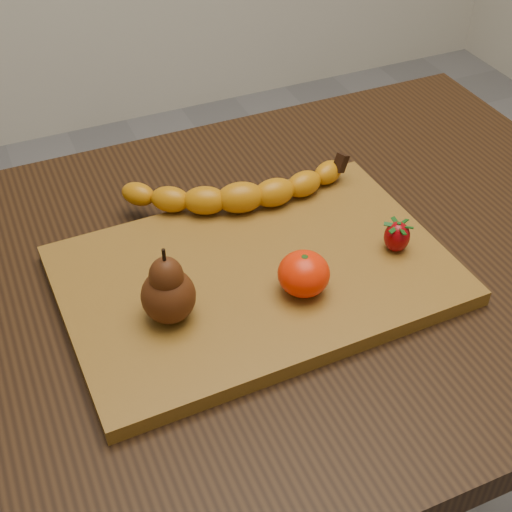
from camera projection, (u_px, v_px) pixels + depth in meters
name	position (u px, v px, depth m)	size (l,w,h in m)	color
table	(270.00, 322.00, 0.94)	(1.00, 0.70, 0.76)	black
cutting_board	(256.00, 275.00, 0.84)	(0.45, 0.30, 0.02)	brown
banana	(240.00, 197.00, 0.91)	(0.26, 0.07, 0.04)	#C07809
pear	(167.00, 284.00, 0.75)	(0.06, 0.06, 0.09)	#4A210B
mandarin	(304.00, 274.00, 0.79)	(0.06, 0.06, 0.05)	#F92702
strawberry	(397.00, 236.00, 0.85)	(0.03, 0.03, 0.04)	#8E0309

